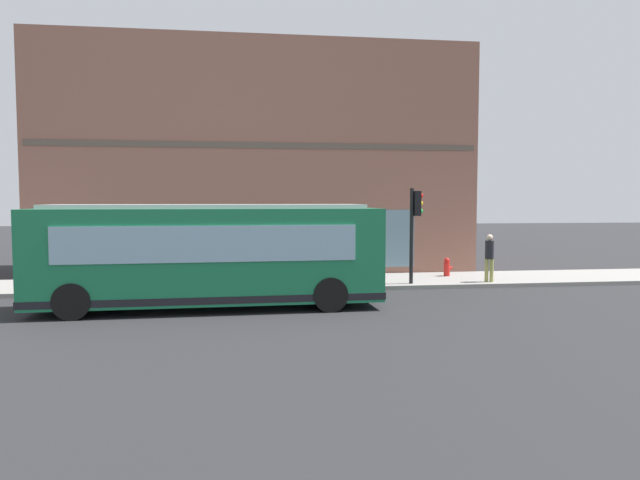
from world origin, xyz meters
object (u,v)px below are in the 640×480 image
Objects in this scene: pedestrian_near_building_entrance at (489,254)px; city_bus_nearside at (209,256)px; pedestrian_walking_along_curb at (183,253)px; pedestrian_near_hydrant at (271,256)px; traffic_light_near_corner at (415,217)px; pedestrian_by_light_pole at (336,254)px; fire_hydrant at (447,267)px.

city_bus_nearside is at bearing 107.72° from pedestrian_near_building_entrance.
city_bus_nearside is 5.70× the size of pedestrian_near_building_entrance.
pedestrian_near_hydrant is at bearing -101.82° from pedestrian_walking_along_curb.
traffic_light_near_corner is 1.96× the size of pedestrian_near_building_entrance.
pedestrian_near_building_entrance reaches higher than pedestrian_by_light_pole.
pedestrian_walking_along_curb is at bearing 13.14° from city_bus_nearside.
fire_hydrant is 10.39m from pedestrian_walking_along_curb.
pedestrian_walking_along_curb is (0.05, 10.36, 0.68)m from fire_hydrant.
city_bus_nearside reaches higher than pedestrian_near_building_entrance.
pedestrian_near_hydrant is at bearing 102.83° from pedestrian_by_light_pole.
pedestrian_near_hydrant is 3.34m from pedestrian_walking_along_curb.
traffic_light_near_corner is at bearing 90.64° from pedestrian_near_building_entrance.
city_bus_nearside is 2.91× the size of traffic_light_near_corner.
pedestrian_by_light_pole reaches higher than pedestrian_near_hydrant.
traffic_light_near_corner is 4.70× the size of fire_hydrant.
traffic_light_near_corner is 1.94× the size of pedestrian_walking_along_curb.
city_bus_nearside is 10.64m from pedestrian_near_building_entrance.
fire_hydrant is 4.57m from pedestrian_by_light_pole.
city_bus_nearside is 5.64× the size of pedestrian_walking_along_curb.
city_bus_nearside is at bearing 155.13° from pedestrian_near_hydrant.
pedestrian_by_light_pole is 5.78m from pedestrian_near_building_entrance.
pedestrian_walking_along_curb is at bearing 77.07° from traffic_light_near_corner.
city_bus_nearside reaches higher than fire_hydrant.
city_bus_nearside is 6.86m from pedestrian_by_light_pole.
pedestrian_near_building_entrance reaches higher than pedestrian_near_hydrant.
pedestrian_near_building_entrance is at bearing -152.53° from fire_hydrant.
fire_hydrant is at bearing -89.40° from pedestrian_by_light_pole.
pedestrian_walking_along_curb reaches higher than pedestrian_near_building_entrance.
traffic_light_near_corner reaches higher than pedestrian_walking_along_curb.
traffic_light_near_corner is at bearing -102.93° from pedestrian_walking_along_curb.
pedestrian_walking_along_curb is (5.14, 1.20, -0.37)m from city_bus_nearside.
pedestrian_by_light_pole is at bearing -77.17° from pedestrian_near_hydrant.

